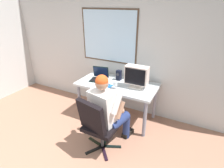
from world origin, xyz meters
The scene contains 9 objects.
wall_rear centered at (-0.01, 2.48, 1.26)m, with size 5.30×0.08×2.51m.
desk centered at (0.22, 2.04, 0.66)m, with size 1.48×0.76×0.74m.
office_chair centered at (0.37, 1.07, 0.52)m, with size 0.59×0.62×0.93m.
person_seated centered at (0.41, 1.31, 0.64)m, with size 0.60×0.79×1.24m.
crt_monitor centered at (0.60, 2.04, 0.97)m, with size 0.40×0.19×0.40m.
laptop centered at (-0.17, 2.06, 0.81)m, with size 0.36×0.34×0.25m.
wine_glass centered at (0.29, 1.83, 0.83)m, with size 0.08×0.08×0.14m.
desk_speaker centered at (0.17, 2.21, 0.84)m, with size 0.10×0.10×0.20m.
cd_case centered at (0.12, 1.87, 0.75)m, with size 0.16×0.15×0.01m.
Camera 1 is at (1.55, -0.74, 2.14)m, focal length 28.94 mm.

